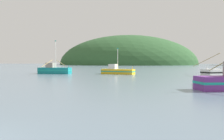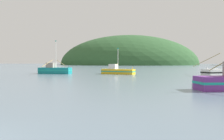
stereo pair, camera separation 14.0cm
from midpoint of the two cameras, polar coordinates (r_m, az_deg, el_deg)
hill_mid_left at (r=208.49m, az=4.14°, el=1.39°), size 127.78×102.22×54.85m
fishing_boat_teal at (r=52.23m, az=-14.60°, el=0.03°), size 7.52×11.97×7.63m
fishing_boat_yellow at (r=49.23m, az=1.49°, el=-0.22°), size 7.91×4.12×5.86m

